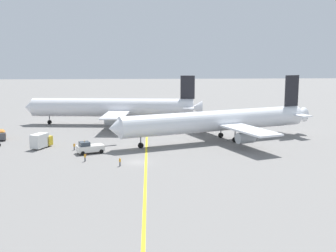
# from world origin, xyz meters

# --- Properties ---
(ground_plane) EXTENTS (600.00, 600.00, 0.00)m
(ground_plane) POSITION_xyz_m (0.00, 0.00, 0.00)
(ground_plane) COLOR slate
(taxiway_stripe) EXTENTS (1.89, 120.00, 0.01)m
(taxiway_stripe) POSITION_xyz_m (1.79, 10.00, 0.00)
(taxiway_stripe) COLOR yellow
(taxiway_stripe) RESTS_ON ground
(airliner_at_gate_left) EXTENTS (56.03, 38.60, 15.38)m
(airliner_at_gate_left) POSITION_xyz_m (-8.12, 48.51, 5.28)
(airliner_at_gate_left) COLOR silver
(airliner_at_gate_left) RESTS_ON ground
(airliner_being_pushed) EXTENTS (54.20, 38.41, 16.24)m
(airliner_being_pushed) POSITION_xyz_m (20.01, 20.96, 5.12)
(airliner_being_pushed) COLOR white
(airliner_being_pushed) RESTS_ON ground
(pushback_tug) EXTENTS (8.93, 4.99, 2.99)m
(pushback_tug) POSITION_xyz_m (-10.89, 8.80, 1.27)
(pushback_tug) COLOR white
(pushback_tug) RESTS_ON ground
(gse_catering_truck_tall) EXTENTS (4.46, 6.31, 3.50)m
(gse_catering_truck_tall) POSITION_xyz_m (-22.94, 14.88, 1.76)
(gse_catering_truck_tall) COLOR gold
(gse_catering_truck_tall) RESTS_ON ground
(gse_fuel_bowser_stubby) EXTENTS (3.39, 5.25, 2.40)m
(gse_fuel_bowser_stubby) POSITION_xyz_m (-35.42, 25.44, 1.33)
(gse_fuel_bowser_stubby) COLOR orange
(gse_fuel_bowser_stubby) RESTS_ON ground
(ground_crew_wing_walker_right) EXTENTS (0.43, 0.40, 1.69)m
(ground_crew_wing_walker_right) POSITION_xyz_m (-10.89, 1.31, 0.88)
(ground_crew_wing_walker_right) COLOR #4C4C51
(ground_crew_wing_walker_right) RESTS_ON ground
(ground_crew_marshaller_foreground) EXTENTS (0.36, 0.36, 1.69)m
(ground_crew_marshaller_foreground) POSITION_xyz_m (-3.47, -2.88, 0.88)
(ground_crew_marshaller_foreground) COLOR #4C4C51
(ground_crew_marshaller_foreground) RESTS_ON ground
(ground_crew_ramp_agent_by_cones) EXTENTS (0.39, 0.44, 1.68)m
(ground_crew_ramp_agent_by_cones) POSITION_xyz_m (-14.81, 12.09, 0.88)
(ground_crew_ramp_agent_by_cones) COLOR #4C4C51
(ground_crew_ramp_agent_by_cones) RESTS_ON ground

